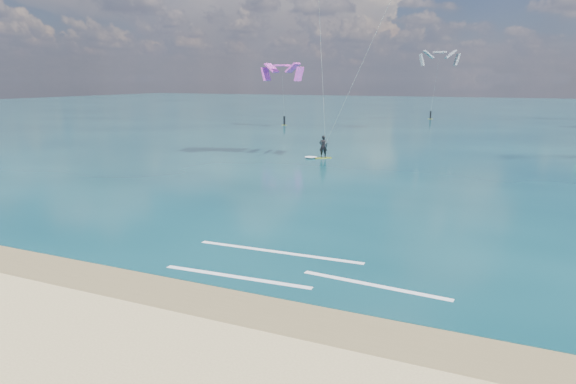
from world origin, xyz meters
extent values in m
plane|color=tan|center=(0.00, 40.00, 0.00)|extent=(320.00, 320.00, 0.00)
cube|color=brown|center=(0.00, 3.00, 0.00)|extent=(320.00, 2.40, 0.01)
cube|color=#0A2F3A|center=(0.00, 104.00, 0.02)|extent=(320.00, 200.00, 0.04)
cube|color=#DBEE1C|center=(-7.27, 33.14, 0.07)|extent=(1.49, 1.31, 0.07)
imported|color=black|center=(-7.27, 33.14, 1.11)|extent=(0.87, 0.75, 2.01)
cylinder|color=black|center=(-6.93, 32.80, 1.40)|extent=(0.51, 0.41, 0.04)
cube|color=white|center=(-0.13, 5.00, 0.04)|extent=(5.83, 0.55, 0.01)
cube|color=white|center=(0.10, 8.10, 0.04)|extent=(7.28, 0.50, 0.01)
cube|color=white|center=(4.65, 6.30, 0.04)|extent=(5.38, 0.62, 0.01)
camera|label=1|loc=(8.79, -10.21, 7.08)|focal=32.00mm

